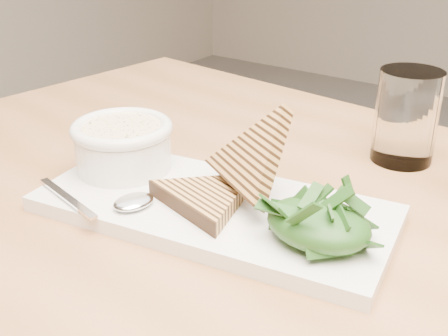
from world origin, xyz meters
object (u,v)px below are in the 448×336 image
Objects in this scene: table_top at (284,267)px; soup_bowl at (124,151)px; platter at (213,208)px; glass_near at (406,117)px.

soup_bowl is at bearing 175.28° from table_top.
table_top is 3.39× the size of platter.
table_top is 0.29m from glass_near.
table_top is 10.73× the size of glass_near.
soup_bowl is 0.94× the size of glass_near.
glass_near is at bearing 66.28° from platter.
glass_near is (0.26, 0.26, 0.02)m from soup_bowl.
soup_bowl is at bearing 177.87° from platter.
soup_bowl is (-0.14, 0.01, 0.03)m from platter.
glass_near reaches higher than soup_bowl.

